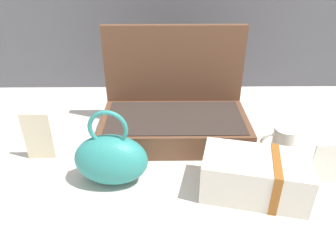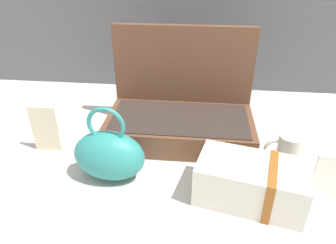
{
  "view_description": "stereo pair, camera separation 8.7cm",
  "coord_description": "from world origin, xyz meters",
  "px_view_note": "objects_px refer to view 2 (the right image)",
  "views": [
    {
      "loc": [
        0.02,
        -0.78,
        0.58
      ],
      "look_at": [
        0.02,
        -0.02,
        0.14
      ],
      "focal_mm": 33.8,
      "sensor_mm": 36.0,
      "label": 1
    },
    {
      "loc": [
        0.1,
        -0.77,
        0.58
      ],
      "look_at": [
        0.02,
        -0.02,
        0.14
      ],
      "focal_mm": 33.8,
      "sensor_mm": 36.0,
      "label": 2
    }
  ],
  "objects_px": {
    "open_suitcase": "(180,113)",
    "info_card_left": "(45,129)",
    "coffee_mug": "(288,150)",
    "poster_card_right": "(332,176)",
    "cream_toiletry_bag": "(252,182)",
    "teal_pouch_handbag": "(109,155)"
  },
  "relations": [
    {
      "from": "open_suitcase",
      "to": "info_card_left",
      "type": "bearing_deg",
      "value": -160.68
    },
    {
      "from": "teal_pouch_handbag",
      "to": "coffee_mug",
      "type": "distance_m",
      "value": 0.51
    },
    {
      "from": "info_card_left",
      "to": "cream_toiletry_bag",
      "type": "bearing_deg",
      "value": -15.53
    },
    {
      "from": "open_suitcase",
      "to": "poster_card_right",
      "type": "xyz_separation_m",
      "value": [
        0.4,
        -0.26,
        -0.02
      ]
    },
    {
      "from": "cream_toiletry_bag",
      "to": "poster_card_right",
      "type": "height_order",
      "value": "poster_card_right"
    },
    {
      "from": "cream_toiletry_bag",
      "to": "coffee_mug",
      "type": "bearing_deg",
      "value": 52.59
    },
    {
      "from": "open_suitcase",
      "to": "coffee_mug",
      "type": "height_order",
      "value": "open_suitcase"
    },
    {
      "from": "open_suitcase",
      "to": "teal_pouch_handbag",
      "type": "distance_m",
      "value": 0.31
    },
    {
      "from": "poster_card_right",
      "to": "coffee_mug",
      "type": "bearing_deg",
      "value": 120.18
    },
    {
      "from": "open_suitcase",
      "to": "coffee_mug",
      "type": "bearing_deg",
      "value": -23.26
    },
    {
      "from": "info_card_left",
      "to": "poster_card_right",
      "type": "relative_size",
      "value": 1.24
    },
    {
      "from": "teal_pouch_handbag",
      "to": "poster_card_right",
      "type": "height_order",
      "value": "teal_pouch_handbag"
    },
    {
      "from": "cream_toiletry_bag",
      "to": "info_card_left",
      "type": "bearing_deg",
      "value": 165.35
    },
    {
      "from": "cream_toiletry_bag",
      "to": "poster_card_right",
      "type": "bearing_deg",
      "value": 10.92
    },
    {
      "from": "info_card_left",
      "to": "teal_pouch_handbag",
      "type": "bearing_deg",
      "value": -26.09
    },
    {
      "from": "cream_toiletry_bag",
      "to": "teal_pouch_handbag",
      "type": "bearing_deg",
      "value": 172.47
    },
    {
      "from": "info_card_left",
      "to": "poster_card_right",
      "type": "height_order",
      "value": "info_card_left"
    },
    {
      "from": "open_suitcase",
      "to": "info_card_left",
      "type": "distance_m",
      "value": 0.43
    },
    {
      "from": "open_suitcase",
      "to": "poster_card_right",
      "type": "distance_m",
      "value": 0.48
    },
    {
      "from": "open_suitcase",
      "to": "poster_card_right",
      "type": "height_order",
      "value": "open_suitcase"
    },
    {
      "from": "cream_toiletry_bag",
      "to": "coffee_mug",
      "type": "height_order",
      "value": "cream_toiletry_bag"
    },
    {
      "from": "coffee_mug",
      "to": "poster_card_right",
      "type": "xyz_separation_m",
      "value": [
        0.08,
        -0.12,
        0.01
      ]
    }
  ]
}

